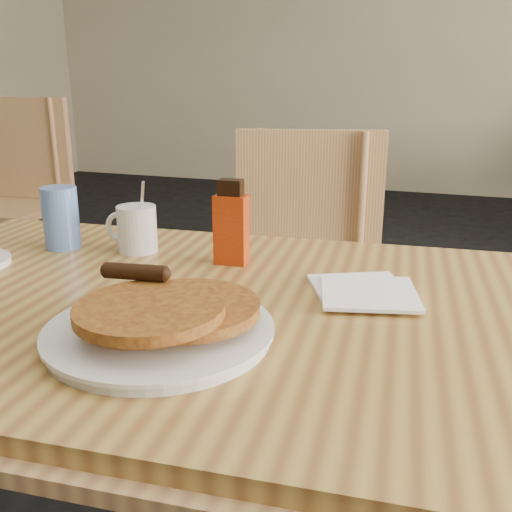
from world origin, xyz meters
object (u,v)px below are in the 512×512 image
at_px(main_table, 174,320).
at_px(chair_main_far, 299,268).
at_px(chair_wall_extra, 17,182).
at_px(coffee_mug, 136,228).
at_px(blue_tumbler, 61,218).
at_px(syrup_bottle, 231,225).
at_px(pancake_plate, 160,322).

relative_size(main_table, chair_main_far, 1.36).
xyz_separation_m(main_table, chair_wall_extra, (-1.61, 1.45, -0.11)).
bearing_deg(chair_wall_extra, coffee_mug, -48.92).
distance_m(main_table, chair_wall_extra, 2.17).
distance_m(chair_wall_extra, coffee_mug, 1.91).
relative_size(main_table, blue_tumbler, 10.18).
bearing_deg(blue_tumbler, chair_main_far, 57.97).
bearing_deg(chair_wall_extra, blue_tumbler, -52.88).
bearing_deg(syrup_bottle, main_table, -101.42).
height_order(main_table, chair_main_far, chair_main_far).
xyz_separation_m(main_table, coffee_mug, (-0.18, 0.20, 0.09)).
xyz_separation_m(chair_wall_extra, pancake_plate, (1.67, -1.60, 0.18)).
bearing_deg(pancake_plate, chair_main_far, 92.97).
xyz_separation_m(chair_main_far, syrup_bottle, (0.01, -0.55, 0.26)).
bearing_deg(blue_tumbler, main_table, -26.84).
height_order(chair_main_far, chair_wall_extra, chair_wall_extra).
bearing_deg(chair_wall_extra, main_table, -49.71).
height_order(chair_main_far, pancake_plate, chair_main_far).
height_order(pancake_plate, blue_tumbler, blue_tumbler).
relative_size(chair_main_far, chair_wall_extra, 0.95).
bearing_deg(blue_tumbler, syrup_bottle, 3.01).
distance_m(syrup_bottle, blue_tumbler, 0.37).
relative_size(chair_main_far, blue_tumbler, 7.51).
xyz_separation_m(chair_wall_extra, syrup_bottle, (1.64, -1.26, 0.23)).
bearing_deg(syrup_bottle, coffee_mug, 174.15).
height_order(coffee_mug, syrup_bottle, syrup_bottle).
relative_size(chair_wall_extra, blue_tumbler, 7.92).
height_order(coffee_mug, blue_tumbler, coffee_mug).
height_order(chair_wall_extra, pancake_plate, chair_wall_extra).
bearing_deg(chair_main_far, syrup_bottle, -102.16).
bearing_deg(pancake_plate, main_table, 112.08).
height_order(main_table, pancake_plate, pancake_plate).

